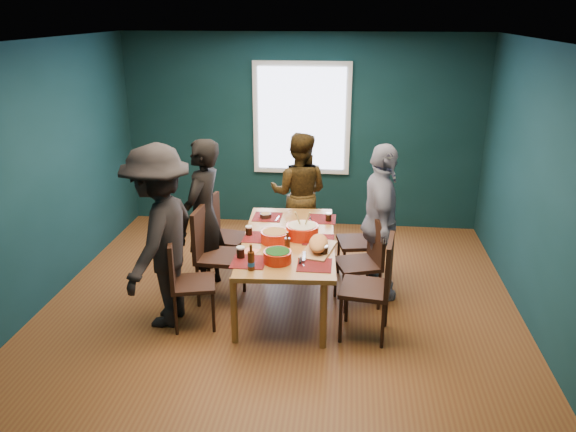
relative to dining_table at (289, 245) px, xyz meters
name	(u,v)px	position (x,y,z in m)	size (l,w,h in m)	color
room	(283,175)	(-0.07, 0.14, 0.72)	(5.01, 5.01, 2.71)	brown
dining_table	(289,245)	(0.00, 0.00, 0.00)	(1.06, 1.95, 0.72)	#A16430
chair_left_far	(220,230)	(-0.87, 0.58, -0.10)	(0.50, 0.50, 0.95)	black
chair_left_mid	(211,247)	(-0.82, -0.05, -0.05)	(0.49, 0.49, 1.04)	black
chair_left_near	(184,276)	(-0.96, -0.61, -0.11)	(0.51, 0.51, 0.92)	black
chair_right_far	(367,234)	(0.83, 0.59, -0.08)	(0.52, 0.52, 0.98)	black
chair_right_mid	(366,255)	(0.82, 0.04, -0.10)	(0.54, 0.54, 0.94)	black
chair_right_near	(376,280)	(0.89, -0.61, -0.06)	(0.52, 0.52, 1.01)	black
person_far_left	(203,216)	(-0.95, 0.20, 0.20)	(0.62, 0.41, 1.71)	black
person_back	(299,193)	(-0.01, 1.36, 0.13)	(0.76, 0.59, 1.56)	black
person_right	(380,223)	(0.95, 0.24, 0.20)	(1.00, 0.41, 1.70)	white
person_near_left	(160,237)	(-1.19, -0.55, 0.26)	(1.18, 0.68, 1.82)	black
bowl_salad	(275,236)	(-0.13, -0.10, 0.13)	(0.29, 0.29, 0.12)	red
bowl_dumpling	(302,231)	(0.14, 0.05, 0.14)	(0.34, 0.34, 0.32)	red
bowl_herbs	(277,256)	(-0.04, -0.59, 0.13)	(0.27, 0.27, 0.12)	red
cutting_board	(318,245)	(0.33, -0.28, 0.13)	(0.37, 0.66, 0.14)	tan
small_bowl	(266,215)	(-0.33, 0.59, 0.10)	(0.13, 0.13, 0.05)	black
beer_bottle_a	(251,261)	(-0.26, -0.78, 0.16)	(0.07, 0.07, 0.25)	#451F0C
beer_bottle_b	(287,245)	(0.03, -0.35, 0.15)	(0.05, 0.05, 0.21)	#451F0C
cola_glass_a	(241,252)	(-0.41, -0.53, 0.13)	(0.08, 0.08, 0.11)	black
cola_glass_b	(324,250)	(0.39, -0.38, 0.12)	(0.07, 0.07, 0.10)	black
cola_glass_c	(329,217)	(0.39, 0.56, 0.12)	(0.07, 0.07, 0.10)	black
cola_glass_d	(249,230)	(-0.43, 0.05, 0.12)	(0.07, 0.07, 0.10)	black
napkin_a	(325,239)	(0.38, 0.03, 0.07)	(0.12, 0.12, 0.00)	#F67B67
napkin_b	(251,251)	(-0.34, -0.37, 0.07)	(0.14, 0.14, 0.00)	#F67B67
napkin_c	(320,268)	(0.37, -0.69, 0.07)	(0.13, 0.13, 0.00)	#F67B67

